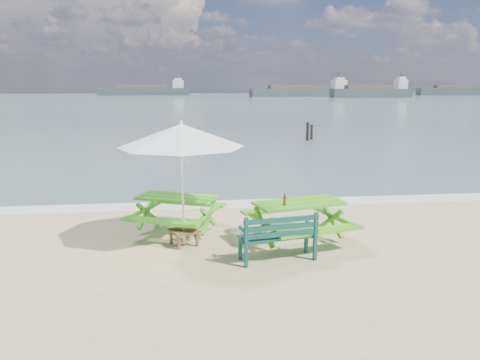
{
  "coord_description": "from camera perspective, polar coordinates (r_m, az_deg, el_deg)",
  "views": [
    {
      "loc": [
        -1.03,
        -7.62,
        3.19
      ],
      "look_at": [
        0.21,
        3.0,
        1.0
      ],
      "focal_mm": 35.0,
      "sensor_mm": 36.0,
      "label": 1
    }
  ],
  "objects": [
    {
      "name": "cargo_ships",
      "position": [
        137.06,
        16.91,
        10.26
      ],
      "size": [
        158.62,
        34.47,
        4.4
      ],
      "color": "#3A4044",
      "rests_on": "ground"
    },
    {
      "name": "foam_strip",
      "position": [
        12.68,
        -1.77,
        -2.98
      ],
      "size": [
        22.0,
        0.9,
        0.01
      ],
      "primitive_type": "cube",
      "color": "silver",
      "rests_on": "ground"
    },
    {
      "name": "picnic_table_left",
      "position": [
        10.36,
        -7.68,
        -4.23
      ],
      "size": [
        2.29,
        2.39,
        0.81
      ],
      "color": "green",
      "rests_on": "ground"
    },
    {
      "name": "mooring_pilings",
      "position": [
        27.56,
        8.44,
        5.64
      ],
      "size": [
        0.57,
        0.77,
        1.27
      ],
      "color": "black",
      "rests_on": "ground"
    },
    {
      "name": "swimmer",
      "position": [
        23.5,
        -6.61,
        2.84
      ],
      "size": [
        0.77,
        0.64,
        1.81
      ],
      "color": "tan",
      "rests_on": "ground"
    },
    {
      "name": "park_bench",
      "position": [
        8.74,
        4.58,
        -7.98
      ],
      "size": [
        1.48,
        0.7,
        0.88
      ],
      "color": "#0E3B36",
      "rests_on": "ground"
    },
    {
      "name": "sea",
      "position": [
        92.68,
        -6.1,
        9.56
      ],
      "size": [
        300.0,
        300.0,
        0.0
      ],
      "primitive_type": "plane",
      "color": "slate",
      "rests_on": "ground"
    },
    {
      "name": "patio_umbrella",
      "position": [
        9.13,
        -7.15,
        5.41
      ],
      "size": [
        3.24,
        3.24,
        2.45
      ],
      "color": "silver",
      "rests_on": "ground"
    },
    {
      "name": "beer_bottle",
      "position": [
        9.26,
        5.44,
        -2.57
      ],
      "size": [
        0.06,
        0.06,
        0.25
      ],
      "color": "#934715",
      "rests_on": "picnic_table_right"
    },
    {
      "name": "picnic_table_right",
      "position": [
        9.69,
        7.16,
        -5.2
      ],
      "size": [
        2.24,
        2.38,
        0.85
      ],
      "color": "#4BAB1A",
      "rests_on": "ground"
    },
    {
      "name": "side_table",
      "position": [
        9.57,
        -6.84,
        -6.92
      ],
      "size": [
        0.65,
        0.65,
        0.32
      ],
      "color": "brown",
      "rests_on": "ground"
    }
  ]
}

